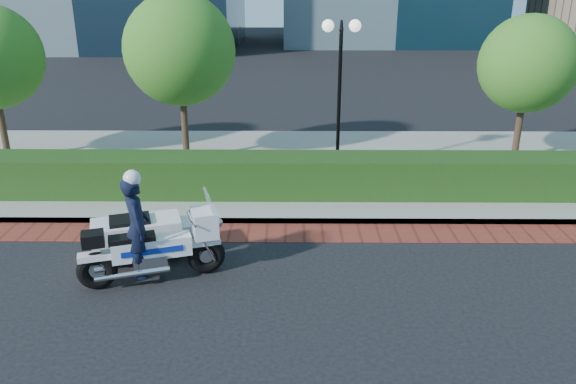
{
  "coord_description": "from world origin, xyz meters",
  "views": [
    {
      "loc": [
        -0.26,
        -9.92,
        5.31
      ],
      "look_at": [
        -0.36,
        1.46,
        1.0
      ],
      "focal_mm": 35.0,
      "sensor_mm": 36.0,
      "label": 1
    }
  ],
  "objects_px": {
    "tree_b": "(180,50)",
    "police_motorcycle": "(144,236)",
    "lamppost": "(340,74)",
    "tree_c": "(528,64)"
  },
  "relations": [
    {
      "from": "lamppost",
      "to": "police_motorcycle",
      "type": "distance_m",
      "value": 7.18
    },
    {
      "from": "tree_b",
      "to": "police_motorcycle",
      "type": "xyz_separation_m",
      "value": [
        0.42,
        -6.79,
        -2.68
      ]
    },
    {
      "from": "tree_c",
      "to": "police_motorcycle",
      "type": "relative_size",
      "value": 1.55
    },
    {
      "from": "tree_b",
      "to": "police_motorcycle",
      "type": "bearing_deg",
      "value": -86.5
    },
    {
      "from": "lamppost",
      "to": "tree_b",
      "type": "bearing_deg",
      "value": 163.89
    },
    {
      "from": "lamppost",
      "to": "police_motorcycle",
      "type": "height_order",
      "value": "lamppost"
    },
    {
      "from": "tree_b",
      "to": "tree_c",
      "type": "relative_size",
      "value": 1.14
    },
    {
      "from": "lamppost",
      "to": "police_motorcycle",
      "type": "relative_size",
      "value": 1.52
    },
    {
      "from": "tree_b",
      "to": "police_motorcycle",
      "type": "relative_size",
      "value": 1.77
    },
    {
      "from": "tree_c",
      "to": "police_motorcycle",
      "type": "bearing_deg",
      "value": -144.7
    }
  ]
}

